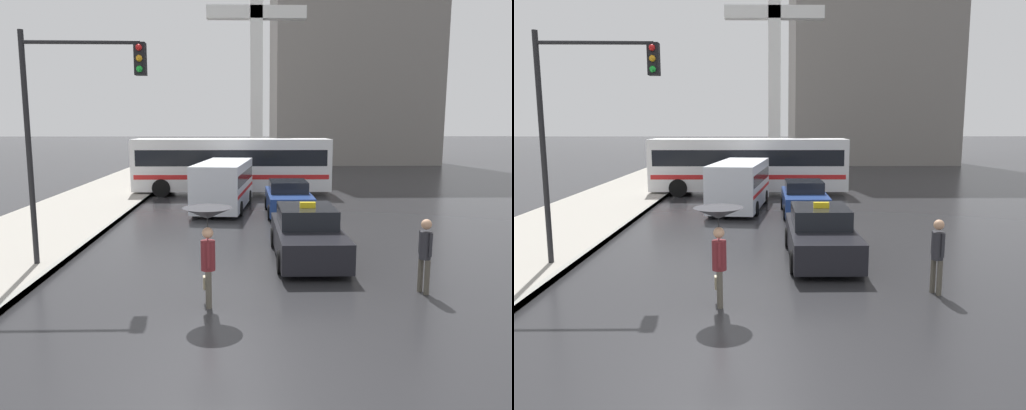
{
  "view_description": "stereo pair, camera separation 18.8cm",
  "coord_description": "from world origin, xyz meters",
  "views": [
    {
      "loc": [
        0.22,
        -7.92,
        3.83
      ],
      "look_at": [
        0.62,
        7.0,
        1.4
      ],
      "focal_mm": 35.0,
      "sensor_mm": 36.0,
      "label": 1
    },
    {
      "loc": [
        0.41,
        -7.92,
        3.83
      ],
      "look_at": [
        0.62,
        7.0,
        1.4
      ],
      "focal_mm": 35.0,
      "sensor_mm": 36.0,
      "label": 2
    }
  ],
  "objects": [
    {
      "name": "monument_cross",
      "position": [
        1.25,
        29.83,
        9.28
      ],
      "size": [
        7.2,
        0.9,
        16.35
      ],
      "color": "white",
      "rests_on": "ground_plane"
    },
    {
      "name": "taxi",
      "position": [
        2.06,
        6.04,
        0.68
      ],
      "size": [
        1.91,
        4.58,
        1.64
      ],
      "rotation": [
        0.0,
        0.0,
        3.14
      ],
      "color": "black",
      "rests_on": "ground_plane"
    },
    {
      "name": "pedestrian_man",
      "position": [
        4.34,
        2.93,
        1.0
      ],
      "size": [
        0.34,
        0.41,
        1.72
      ],
      "rotation": [
        0.0,
        0.0,
        -1.21
      ],
      "color": "#4C473D",
      "rests_on": "ground_plane"
    },
    {
      "name": "traffic_light",
      "position": [
        -4.1,
        5.08,
        4.21
      ],
      "size": [
        3.14,
        0.38,
        6.14
      ],
      "color": "black",
      "rests_on": "ground_plane"
    },
    {
      "name": "building_tower_near",
      "position": [
        11.04,
        44.3,
        14.38
      ],
      "size": [
        15.38,
        12.89,
        28.77
      ],
      "color": "gray",
      "rests_on": "ground_plane"
    },
    {
      "name": "pedestrian_with_umbrella",
      "position": [
        -0.51,
        2.21,
        1.71
      ],
      "size": [
        1.04,
        1.04,
        2.13
      ],
      "rotation": [
        0.0,
        0.0,
        1.7
      ],
      "color": "#4C473D",
      "rests_on": "ground_plane"
    },
    {
      "name": "city_bus",
      "position": [
        -0.36,
        19.5,
        1.69
      ],
      "size": [
        10.64,
        2.73,
        3.03
      ],
      "rotation": [
        0.0,
        0.0,
        1.57
      ],
      "color": "silver",
      "rests_on": "ground_plane"
    },
    {
      "name": "ground_plane",
      "position": [
        0.0,
        0.0,
        0.0
      ],
      "size": [
        300.0,
        300.0,
        0.0
      ],
      "primitive_type": "plane",
      "color": "#262628"
    },
    {
      "name": "ambulance_van",
      "position": [
        -0.64,
        14.58,
        1.19
      ],
      "size": [
        2.69,
        5.98,
        2.14
      ],
      "rotation": [
        0.0,
        0.0,
        3.02
      ],
      "color": "silver",
      "rests_on": "ground_plane"
    },
    {
      "name": "sedan_red",
      "position": [
        2.17,
        13.26,
        0.66
      ],
      "size": [
        1.91,
        4.33,
        1.41
      ],
      "rotation": [
        0.0,
        0.0,
        3.14
      ],
      "color": "navy",
      "rests_on": "ground_plane"
    }
  ]
}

